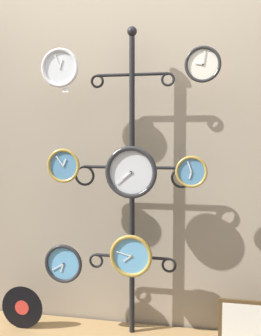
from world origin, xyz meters
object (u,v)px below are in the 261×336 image
at_px(clock_middle_center, 131,172).
at_px(clock_middle_right, 191,172).
at_px(vinyl_record, 22,307).
at_px(picture_frame, 254,326).
at_px(clock_bottom_center, 131,256).
at_px(clock_middle_left, 64,166).
at_px(clock_bottom_left, 64,263).
at_px(display_stand, 132,231).
at_px(clock_top_left, 60,68).
at_px(clock_top_right, 203,64).

xyz_separation_m(clock_middle_center, clock_middle_right, (0.37, -0.00, 0.01)).
bearing_deg(vinyl_record, picture_frame, 0.06).
distance_m(clock_middle_right, picture_frame, 1.00).
bearing_deg(clock_bottom_center, clock_middle_left, 179.89).
relative_size(clock_middle_center, clock_bottom_left, 1.28).
xyz_separation_m(clock_bottom_center, picture_frame, (0.75, -0.01, -0.38)).
relative_size(clock_middle_right, picture_frame, 0.46).
relative_size(clock_middle_right, clock_bottom_left, 0.75).
height_order(clock_middle_left, clock_bottom_center, clock_middle_left).
bearing_deg(clock_middle_center, display_stand, 97.51).
bearing_deg(clock_bottom_left, clock_middle_left, 87.34).
height_order(clock_middle_center, vinyl_record, clock_middle_center).
relative_size(clock_bottom_left, picture_frame, 0.61).
distance_m(clock_top_left, clock_middle_right, 1.04).
bearing_deg(clock_bottom_left, clock_middle_right, -0.19).
relative_size(clock_middle_right, vinyl_record, 0.66).
bearing_deg(clock_top_left, picture_frame, 0.17).
height_order(clock_middle_left, clock_middle_right, clock_middle_left).
bearing_deg(clock_top_left, clock_bottom_left, -44.29).
height_order(clock_middle_right, clock_bottom_left, clock_middle_right).
distance_m(clock_middle_center, clock_bottom_left, 0.75).
distance_m(clock_top_left, vinyl_record, 1.60).
height_order(display_stand, clock_middle_left, display_stand).
bearing_deg(clock_bottom_center, display_stand, 96.87).
bearing_deg(vinyl_record, clock_top_right, -0.49).
bearing_deg(clock_bottom_left, clock_middle_center, 0.22).
relative_size(clock_middle_left, clock_middle_right, 1.15).
xyz_separation_m(clock_top_left, vinyl_record, (-0.29, 0.00, -1.57)).
bearing_deg(clock_top_right, clock_middle_right, -177.04).
height_order(display_stand, clock_top_right, display_stand).
height_order(clock_top_right, clock_bottom_left, clock_top_right).
distance_m(clock_top_right, clock_bottom_center, 1.25).
bearing_deg(clock_middle_left, clock_bottom_left, -92.66).
distance_m(clock_middle_left, vinyl_record, 1.01).
bearing_deg(clock_middle_left, vinyl_record, -177.61).
distance_m(clock_top_right, clock_middle_right, 0.63).
bearing_deg(clock_middle_center, vinyl_record, 179.35).
xyz_separation_m(display_stand, clock_bottom_left, (-0.43, -0.11, -0.21)).
bearing_deg(clock_middle_right, clock_bottom_center, 176.18).
relative_size(clock_middle_center, picture_frame, 0.78).
height_order(display_stand, clock_top_left, display_stand).
relative_size(clock_bottom_center, picture_frame, 0.66).
relative_size(clock_top_left, picture_frame, 0.59).
distance_m(clock_top_right, clock_bottom_left, 1.51).
distance_m(clock_middle_left, clock_bottom_left, 0.64).
height_order(clock_bottom_center, picture_frame, clock_bottom_center).
bearing_deg(display_stand, clock_bottom_center, -83.13).
bearing_deg(clock_bottom_left, clock_top_right, 0.02).
xyz_separation_m(clock_middle_center, vinyl_record, (-0.75, 0.01, -0.93)).
relative_size(display_stand, picture_frame, 4.89).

